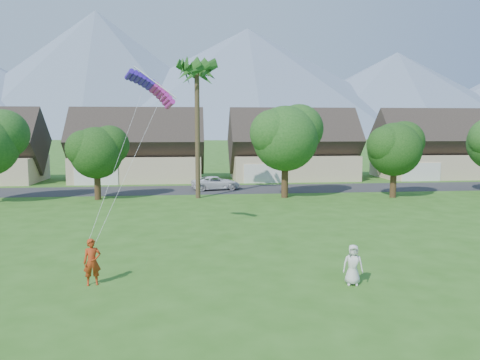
{
  "coord_description": "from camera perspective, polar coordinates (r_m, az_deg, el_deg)",
  "views": [
    {
      "loc": [
        -2.47,
        -14.25,
        6.65
      ],
      "look_at": [
        0.0,
        10.0,
        3.8
      ],
      "focal_mm": 35.0,
      "sensor_mm": 36.0,
      "label": 1
    }
  ],
  "objects": [
    {
      "name": "tree_row",
      "position": [
        42.23,
        -4.02,
        4.26
      ],
      "size": [
        62.27,
        6.67,
        8.45
      ],
      "color": "#47301C",
      "rests_on": "ground"
    },
    {
      "name": "parafoil_kite",
      "position": [
        27.64,
        -10.66,
        11.17
      ],
      "size": [
        3.17,
        1.28,
        0.5
      ],
      "rotation": [
        0.0,
        0.0,
        0.2
      ],
      "color": "#3C19C0",
      "rests_on": "ground"
    },
    {
      "name": "houses_row",
      "position": [
        57.41,
        -2.86,
        3.46
      ],
      "size": [
        72.75,
        8.19,
        8.86
      ],
      "color": "beige",
      "rests_on": "ground"
    },
    {
      "name": "kite_flyer",
      "position": [
        20.74,
        -17.58,
        -9.51
      ],
      "size": [
        0.81,
        0.63,
        1.97
      ],
      "primitive_type": "imported",
      "rotation": [
        0.0,
        0.0,
        0.24
      ],
      "color": "#A23212",
      "rests_on": "ground"
    },
    {
      "name": "ground",
      "position": [
        15.92,
        3.84,
        -18.04
      ],
      "size": [
        500.0,
        500.0,
        0.0
      ],
      "primitive_type": "plane",
      "color": "#2D6019",
      "rests_on": "ground"
    },
    {
      "name": "fan_palm",
      "position": [
        43.06,
        -5.3,
        13.51
      ],
      "size": [
        3.0,
        3.0,
        13.8
      ],
      "color": "#4C3D26",
      "rests_on": "ground"
    },
    {
      "name": "street",
      "position": [
        48.77,
        -2.86,
        -1.17
      ],
      "size": [
        90.0,
        7.0,
        0.01
      ],
      "primitive_type": "cube",
      "color": "#2D2D30",
      "rests_on": "ground"
    },
    {
      "name": "mountain_ridge",
      "position": [
        275.47,
        -3.19,
        11.33
      ],
      "size": [
        540.0,
        240.0,
        70.0
      ],
      "color": "slate",
      "rests_on": "ground"
    },
    {
      "name": "watcher",
      "position": [
        20.43,
        13.6,
        -10.0
      ],
      "size": [
        0.93,
        0.7,
        1.71
      ],
      "primitive_type": "imported",
      "rotation": [
        0.0,
        0.0,
        -0.2
      ],
      "color": "silver",
      "rests_on": "ground"
    },
    {
      "name": "parked_car",
      "position": [
        48.68,
        -2.96,
        -0.36
      ],
      "size": [
        5.41,
        3.33,
        1.4
      ],
      "primitive_type": "imported",
      "rotation": [
        0.0,
        0.0,
        1.78
      ],
      "color": "white",
      "rests_on": "ground"
    }
  ]
}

